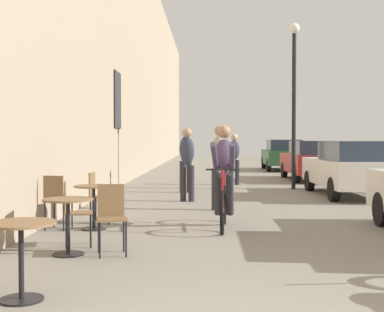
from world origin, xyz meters
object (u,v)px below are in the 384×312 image
(cafe_table_near, at_px, (21,244))
(cafe_table_mid, at_px, (68,214))
(parked_car_fourth, at_px, (283,154))
(cafe_chair_far_toward_street, at_px, (56,198))
(cafe_chair_far_toward_wall, at_px, (98,194))
(pedestrian_furthest, at_px, (234,156))
(cyclist_on_bicycle, at_px, (224,179))
(pedestrian_near, at_px, (220,162))
(cafe_chair_mid_toward_street, at_px, (73,209))
(pedestrian_far, at_px, (186,157))
(pedestrian_mid, at_px, (187,160))
(street_lamp, at_px, (294,84))
(cafe_table_far, at_px, (94,198))
(parked_car_second, at_px, (351,168))
(cafe_chair_mid_toward_wall, at_px, (112,214))
(parked_car_third, at_px, (312,160))

(cafe_table_near, height_order, cafe_table_mid, same)
(parked_car_fourth, bearing_deg, cafe_chair_far_toward_street, -109.41)
(cafe_chair_far_toward_wall, distance_m, pedestrian_furthest, 8.52)
(cyclist_on_bicycle, height_order, pedestrian_near, pedestrian_near)
(cafe_table_mid, xyz_separation_m, parked_car_fourth, (5.36, 18.99, 0.24))
(cafe_chair_mid_toward_street, height_order, pedestrian_far, pedestrian_far)
(cyclist_on_bicycle, bearing_deg, pedestrian_far, 98.54)
(cafe_table_mid, distance_m, parked_car_fourth, 19.73)
(pedestrian_mid, xyz_separation_m, parked_car_fourth, (4.07, 13.03, -0.22))
(cafe_chair_far_toward_street, relative_size, street_lamp, 0.18)
(cafe_table_far, bearing_deg, cyclist_on_bicycle, 7.72)
(cafe_table_mid, relative_size, cafe_chair_mid_toward_street, 0.81)
(street_lamp, bearing_deg, pedestrian_far, -160.44)
(cafe_chair_far_toward_wall, xyz_separation_m, pedestrian_mid, (1.45, 3.32, 0.47))
(cafe_table_mid, height_order, cafe_chair_far_toward_wall, cafe_chair_far_toward_wall)
(cafe_table_mid, height_order, pedestrian_near, pedestrian_near)
(cafe_table_mid, xyz_separation_m, pedestrian_near, (2.02, 4.41, 0.47))
(parked_car_second, bearing_deg, parked_car_fourth, 90.65)
(pedestrian_furthest, height_order, street_lamp, street_lamp)
(cafe_table_near, height_order, pedestrian_far, pedestrian_far)
(cafe_chair_far_toward_wall, distance_m, pedestrian_far, 5.65)
(cyclist_on_bicycle, bearing_deg, parked_car_fourth, 78.82)
(cafe_table_near, bearing_deg, pedestrian_mid, 81.27)
(cafe_chair_far_toward_wall, bearing_deg, cafe_chair_mid_toward_wall, -74.59)
(cafe_table_far, bearing_deg, cafe_table_mid, -87.47)
(cafe_chair_far_toward_street, relative_size, cyclist_on_bicycle, 0.51)
(cafe_chair_mid_toward_wall, height_order, street_lamp, street_lamp)
(pedestrian_near, relative_size, pedestrian_furthest, 1.07)
(cafe_chair_mid_toward_wall, relative_size, parked_car_third, 0.22)
(cafe_chair_mid_toward_wall, bearing_deg, cafe_table_near, -103.07)
(pedestrian_furthest, bearing_deg, cyclist_on_bicycle, -94.00)
(cafe_chair_mid_toward_street, bearing_deg, parked_car_second, 50.40)
(cafe_chair_mid_toward_wall, xyz_separation_m, pedestrian_near, (1.48, 4.34, 0.48))
(cafe_table_near, distance_m, pedestrian_furthest, 12.86)
(parked_car_fourth, bearing_deg, cafe_chair_mid_toward_wall, -104.28)
(pedestrian_near, relative_size, pedestrian_far, 1.00)
(cafe_chair_mid_toward_street, bearing_deg, pedestrian_near, 61.57)
(cafe_table_mid, bearing_deg, cafe_chair_mid_toward_wall, 7.74)
(pedestrian_mid, bearing_deg, pedestrian_far, 93.43)
(parked_car_second, xyz_separation_m, parked_car_fourth, (-0.13, 11.72, 0.02))
(cafe_chair_mid_toward_street, height_order, parked_car_second, parked_car_second)
(cyclist_on_bicycle, bearing_deg, cafe_chair_mid_toward_street, -141.47)
(cafe_table_mid, height_order, cafe_chair_mid_toward_street, cafe_chair_mid_toward_street)
(cafe_chair_far_toward_street, distance_m, pedestrian_mid, 4.57)
(cafe_table_mid, relative_size, cafe_chair_far_toward_street, 0.81)
(cafe_chair_far_toward_wall, distance_m, pedestrian_near, 2.86)
(cafe_table_mid, relative_size, cafe_chair_far_toward_wall, 0.81)
(pedestrian_furthest, bearing_deg, pedestrian_far, -119.91)
(cafe_table_far, height_order, cyclist_on_bicycle, cyclist_on_bicycle)
(cafe_chair_mid_toward_wall, distance_m, cyclist_on_bicycle, 2.64)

